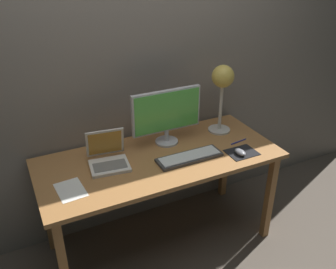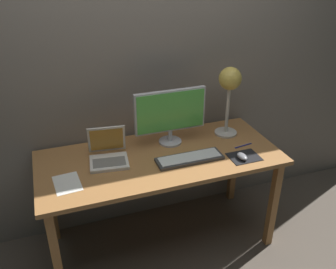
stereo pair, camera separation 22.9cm
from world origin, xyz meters
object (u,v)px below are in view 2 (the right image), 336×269
Objects in this scene: monitor at (170,113)px; mouse at (242,156)px; pen at (243,146)px; keyboard_main at (190,158)px; laptop at (108,151)px; desk_lamp at (230,85)px.

mouse is (0.37, -0.37, -0.21)m from monitor.
keyboard_main is at bearing -174.06° from pen.
pen is (0.42, 0.04, -0.01)m from keyboard_main.
monitor is 0.34m from keyboard_main.
mouse is (0.82, -0.29, -0.04)m from laptop.
pen is at bearing -8.77° from laptop.
mouse is at bearing -19.36° from laptop.
monitor is 0.56m from pen.
laptop is 2.85× the size of mouse.
keyboard_main reaches higher than pen.
desk_lamp reaches higher than keyboard_main.
laptop is 0.54× the size of desk_lamp.
monitor is 3.58× the size of pen.
mouse reaches higher than pen.
keyboard_main is 0.87× the size of desk_lamp.
laptop is at bearing 160.64° from mouse.
desk_lamp is at bearing 32.89° from keyboard_main.
pen is at bearing -25.38° from monitor.
laptop is (-0.46, -0.08, -0.16)m from monitor.
desk_lamp is 3.61× the size of pen.
keyboard_main is at bearing -81.59° from monitor.
pen is (0.92, -0.14, -0.06)m from laptop.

